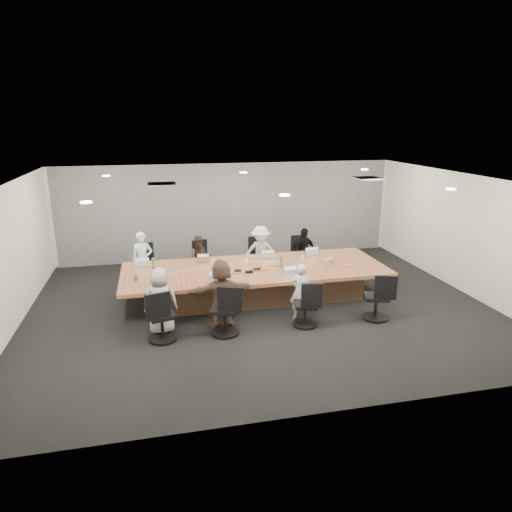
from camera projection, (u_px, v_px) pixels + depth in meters
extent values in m
cube|color=black|center=(260.00, 306.00, 10.21)|extent=(10.00, 8.00, 0.00)
cube|color=white|center=(260.00, 180.00, 9.41)|extent=(10.00, 8.00, 0.00)
cube|color=silver|center=(229.00, 211.00, 13.55)|extent=(10.00, 0.00, 2.80)
cube|color=silver|center=(329.00, 323.00, 6.07)|extent=(10.00, 0.00, 2.80)
cube|color=silver|center=(7.00, 261.00, 8.76)|extent=(0.00, 8.00, 2.80)
cube|color=silver|center=(464.00, 233.00, 10.87)|extent=(0.00, 8.00, 2.80)
cube|color=gray|center=(230.00, 212.00, 13.48)|extent=(9.80, 0.04, 2.80)
cube|color=#523727|center=(255.00, 284.00, 10.59)|extent=(4.80, 1.40, 0.66)
cube|color=#9F613B|center=(255.00, 269.00, 10.48)|extent=(6.00, 2.20, 0.08)
imported|color=silver|center=(143.00, 260.00, 11.21)|extent=(0.54, 0.39, 1.39)
cube|color=#B2B2B7|center=(142.00, 264.00, 10.68)|extent=(0.33, 0.24, 0.02)
imported|color=#342823|center=(200.00, 259.00, 11.53)|extent=(0.62, 0.50, 1.22)
cube|color=#8C6647|center=(203.00, 260.00, 10.98)|extent=(0.29, 0.20, 0.02)
imported|color=#B1C9B2|center=(261.00, 252.00, 11.84)|extent=(0.99, 0.72, 1.39)
cube|color=#B2B2B7|center=(266.00, 256.00, 11.31)|extent=(0.33, 0.24, 0.02)
imported|color=black|center=(303.00, 252.00, 12.10)|extent=(0.81, 0.48, 1.28)
cube|color=#B2B2B7|center=(310.00, 253.00, 11.56)|extent=(0.36, 0.26, 0.02)
imported|color=#ADAEAD|center=(161.00, 301.00, 8.77)|extent=(0.66, 0.44, 1.31)
cube|color=#8C6647|center=(160.00, 286.00, 9.26)|extent=(0.35, 0.25, 0.02)
imported|color=brown|center=(222.00, 294.00, 9.01)|extent=(1.33, 0.52, 1.40)
cube|color=#B2B2B7|center=(218.00, 282.00, 9.51)|extent=(0.32, 0.24, 0.02)
imported|color=silver|center=(300.00, 292.00, 9.38)|extent=(0.50, 0.39, 1.20)
cube|color=#B2B2B7|center=(292.00, 276.00, 9.86)|extent=(0.30, 0.21, 0.02)
cylinder|color=#3C8040|center=(153.00, 263.00, 10.39)|extent=(0.07, 0.07, 0.24)
cylinder|color=#3C8040|center=(281.00, 262.00, 10.54)|extent=(0.07, 0.07, 0.23)
cylinder|color=silver|center=(214.00, 264.00, 10.38)|extent=(0.08, 0.08, 0.22)
cylinder|color=white|center=(247.00, 262.00, 10.74)|extent=(0.10, 0.10, 0.11)
cylinder|color=white|center=(303.00, 257.00, 11.10)|extent=(0.11, 0.11, 0.10)
cylinder|color=brown|center=(136.00, 278.00, 9.65)|extent=(0.11, 0.11, 0.11)
cube|color=black|center=(238.00, 270.00, 10.24)|extent=(0.18, 0.14, 0.03)
cube|color=black|center=(257.00, 269.00, 10.35)|extent=(0.16, 0.12, 0.03)
cube|color=black|center=(249.00, 272.00, 10.09)|extent=(0.17, 0.04, 0.06)
cube|color=tan|center=(328.00, 261.00, 10.72)|extent=(0.28, 0.24, 0.13)
cube|color=orange|center=(349.00, 266.00, 10.52)|extent=(0.22, 0.18, 0.04)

